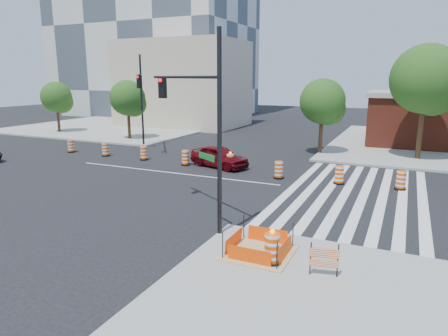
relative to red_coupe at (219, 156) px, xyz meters
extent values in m
plane|color=black|center=(-1.97, -2.72, -0.71)|extent=(120.00, 120.00, 0.00)
cube|color=gray|center=(-19.97, 15.28, -0.64)|extent=(22.00, 22.00, 0.15)
cube|color=silver|center=(5.83, -2.72, -0.71)|extent=(0.45, 13.50, 0.01)
cube|color=silver|center=(6.73, -2.72, -0.71)|extent=(0.45, 13.50, 0.01)
cube|color=silver|center=(7.63, -2.72, -0.71)|extent=(0.45, 13.50, 0.01)
cube|color=silver|center=(8.53, -2.72, -0.71)|extent=(0.45, 13.50, 0.01)
cube|color=silver|center=(9.43, -2.72, -0.71)|extent=(0.45, 13.50, 0.01)
cube|color=silver|center=(10.33, -2.72, -0.71)|extent=(0.45, 13.50, 0.01)
cube|color=silver|center=(11.23, -2.72, -0.71)|extent=(0.45, 13.50, 0.01)
cube|color=silver|center=(12.13, -2.72, -0.71)|extent=(0.45, 13.50, 0.01)
cube|color=silver|center=(-1.97, -2.72, -0.71)|extent=(14.00, 0.12, 0.01)
cube|color=tan|center=(7.03, -11.72, -0.54)|extent=(2.20, 2.20, 0.05)
cube|color=#FF4705|center=(7.03, -12.62, -0.29)|extent=(1.44, 0.02, 0.55)
cube|color=#FF4705|center=(7.03, -10.82, -0.29)|extent=(1.44, 0.02, 0.55)
cube|color=#FF4705|center=(6.13, -11.72, -0.29)|extent=(0.02, 1.44, 0.55)
cube|color=#FF4705|center=(7.93, -11.72, -0.29)|extent=(0.02, 1.44, 0.55)
cylinder|color=black|center=(6.13, -12.62, -0.11)|extent=(0.04, 0.04, 0.90)
cylinder|color=black|center=(7.93, -12.62, -0.11)|extent=(0.04, 0.04, 0.90)
cylinder|color=black|center=(6.13, -10.82, -0.11)|extent=(0.04, 0.04, 0.90)
cylinder|color=black|center=(7.93, -10.82, -0.11)|extent=(0.04, 0.04, 0.90)
cube|color=#C1B093|center=(-13.97, 19.28, 4.29)|extent=(14.00, 10.00, 10.00)
imported|color=#59070E|center=(0.00, 0.00, 0.00)|extent=(4.50, 2.83, 1.43)
cylinder|color=black|center=(5.11, -10.68, 3.11)|extent=(0.17, 0.17, 7.35)
cylinder|color=black|center=(2.78, -9.21, 5.13)|extent=(4.72, 3.02, 0.11)
cube|color=black|center=(1.14, -8.19, 4.67)|extent=(0.29, 0.26, 0.92)
sphere|color=#FF0C0C|center=(1.14, -8.37, 4.99)|extent=(0.17, 0.17, 0.17)
cube|color=#0C591E|center=(4.33, -10.19, 2.19)|extent=(0.95, 0.62, 0.23)
cylinder|color=black|center=(-9.46, 4.67, 3.19)|extent=(0.17, 0.17, 7.52)
cylinder|color=black|center=(-7.84, 2.36, 5.26)|extent=(3.32, 4.68, 0.11)
cube|color=black|center=(-6.71, 0.74, 4.79)|extent=(0.30, 0.26, 0.94)
sphere|color=#FF0C0C|center=(-6.71, 0.56, 5.12)|extent=(0.17, 0.17, 0.17)
cube|color=#0C591E|center=(-8.92, 3.90, 2.25)|extent=(0.68, 0.95, 0.23)
cylinder|color=black|center=(7.67, -12.30, -0.52)|extent=(0.59, 0.59, 0.10)
cylinder|color=#E54A04|center=(7.67, -12.30, -0.02)|extent=(0.47, 0.47, 0.94)
sphere|color=#FF990C|center=(7.67, -12.30, 0.52)|extent=(0.16, 0.16, 0.16)
cube|color=#E54A04|center=(9.28, -12.37, 0.15)|extent=(0.85, 0.24, 0.28)
cube|color=#E54A04|center=(9.28, -12.37, -0.18)|extent=(0.85, 0.24, 0.22)
cylinder|color=black|center=(8.91, -12.46, -0.06)|extent=(0.04, 0.04, 1.02)
cylinder|color=black|center=(9.66, -12.28, -0.06)|extent=(0.04, 0.04, 1.02)
cylinder|color=#382314|center=(-22.48, 7.64, 0.97)|extent=(0.28, 0.28, 3.37)
sphere|color=#194212|center=(-22.48, 7.64, 3.07)|extent=(3.16, 3.16, 3.16)
sphere|color=#194212|center=(-22.04, 7.90, 2.55)|extent=(2.31, 2.31, 2.31)
sphere|color=#194212|center=(-22.83, 7.46, 2.76)|extent=(2.10, 2.10, 2.10)
cylinder|color=#382314|center=(-12.68, 6.91, 1.03)|extent=(0.28, 0.28, 3.50)
sphere|color=#194212|center=(-12.68, 6.91, 3.22)|extent=(3.28, 3.28, 3.28)
sphere|color=#194212|center=(-12.24, 7.18, 2.67)|extent=(2.40, 2.40, 2.40)
sphere|color=#194212|center=(-13.04, 6.73, 2.89)|extent=(2.19, 2.19, 2.19)
cylinder|color=#382314|center=(5.16, 7.21, 1.09)|extent=(0.29, 0.29, 3.61)
sphere|color=#194212|center=(5.16, 7.21, 3.35)|extent=(3.38, 3.38, 3.38)
sphere|color=#194212|center=(5.62, 7.49, 2.78)|extent=(2.48, 2.48, 2.48)
sphere|color=#194212|center=(4.79, 7.03, 3.01)|extent=(2.26, 2.26, 2.26)
cylinder|color=#382314|center=(11.97, 7.87, 1.82)|extent=(0.34, 0.34, 5.07)
sphere|color=#194212|center=(11.97, 7.87, 4.99)|extent=(4.76, 4.76, 4.76)
sphere|color=#194212|center=(12.50, 8.18, 4.20)|extent=(3.49, 3.49, 3.49)
sphere|color=#194212|center=(11.55, 7.66, 4.52)|extent=(3.17, 3.17, 3.17)
cylinder|color=black|center=(-12.92, -0.17, -0.66)|extent=(0.60, 0.60, 0.10)
cylinder|color=#E54A04|center=(-12.92, -0.17, -0.16)|extent=(0.48, 0.48, 0.95)
cylinder|color=black|center=(-9.38, -0.25, -0.66)|extent=(0.60, 0.60, 0.10)
cylinder|color=#E54A04|center=(-9.38, -0.25, -0.16)|extent=(0.48, 0.48, 0.95)
cylinder|color=black|center=(-5.89, -0.22, -0.66)|extent=(0.60, 0.60, 0.10)
cylinder|color=#E54A04|center=(-5.89, -0.22, -0.16)|extent=(0.48, 0.48, 0.95)
cylinder|color=black|center=(-2.30, -0.48, -0.66)|extent=(0.60, 0.60, 0.10)
cylinder|color=#E54A04|center=(-2.30, -0.48, -0.16)|extent=(0.48, 0.48, 0.95)
cylinder|color=black|center=(0.98, -0.39, -0.66)|extent=(0.60, 0.60, 0.10)
cylinder|color=#E54A04|center=(0.98, -0.39, -0.16)|extent=(0.48, 0.48, 0.95)
sphere|color=#FF990C|center=(0.98, -0.39, 0.39)|extent=(0.16, 0.16, 0.16)
cylinder|color=black|center=(4.50, -1.31, -0.66)|extent=(0.60, 0.60, 0.10)
cylinder|color=#E54A04|center=(4.50, -1.31, -0.16)|extent=(0.48, 0.48, 0.95)
cylinder|color=black|center=(7.92, -1.09, -0.66)|extent=(0.60, 0.60, 0.10)
cylinder|color=#E54A04|center=(7.92, -1.09, -0.16)|extent=(0.48, 0.48, 0.95)
cylinder|color=black|center=(11.08, -0.89, -0.66)|extent=(0.60, 0.60, 0.10)
cylinder|color=#E54A04|center=(11.08, -0.89, -0.16)|extent=(0.48, 0.48, 0.95)
camera|label=1|loc=(11.13, -23.34, 5.15)|focal=32.00mm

